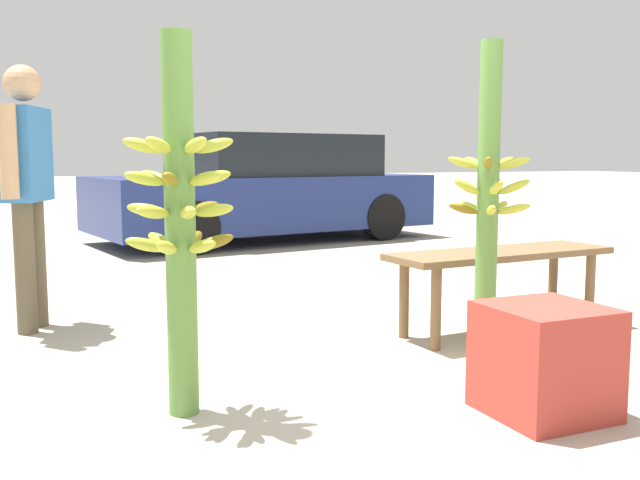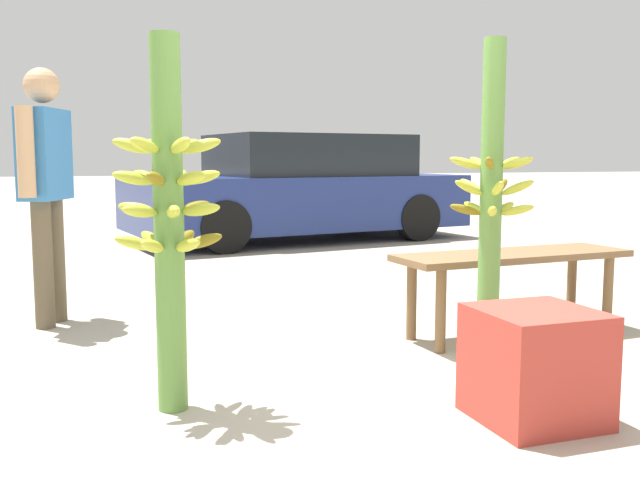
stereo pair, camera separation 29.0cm
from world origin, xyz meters
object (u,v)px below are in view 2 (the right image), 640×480
object	(u,v)px
banana_stalk_center	(491,202)
market_bench	(513,264)
banana_stalk_left	(169,217)
parked_car	(300,189)
produce_crate	(535,365)
vendor_person	(45,174)

from	to	relation	value
banana_stalk_center	market_bench	distance (m)	0.80
banana_stalk_left	banana_stalk_center	distance (m)	1.64
parked_car	produce_crate	bearing A→B (deg)	161.95
parked_car	banana_stalk_left	bearing A→B (deg)	148.65
parked_car	banana_stalk_center	bearing A→B (deg)	163.19
banana_stalk_left	market_bench	bearing A→B (deg)	16.46
vendor_person	banana_stalk_left	bearing A→B (deg)	-142.86
vendor_person	parked_car	size ratio (longest dim) A/B	0.36
produce_crate	market_bench	bearing A→B (deg)	59.74
banana_stalk_left	banana_stalk_center	world-z (taller)	banana_stalk_center
banana_stalk_center	parked_car	distance (m)	5.84
banana_stalk_center	parked_car	size ratio (longest dim) A/B	0.37
parked_car	produce_crate	xyz separation A→B (m)	(-1.02, -6.53, -0.43)
banana_stalk_center	produce_crate	distance (m)	1.00
banana_stalk_left	vendor_person	world-z (taller)	vendor_person
produce_crate	banana_stalk_left	bearing A→B (deg)	156.17
banana_stalk_left	vendor_person	distance (m)	1.92
vendor_person	produce_crate	world-z (taller)	vendor_person
vendor_person	produce_crate	xyz separation A→B (m)	(1.93, -2.46, -0.74)
market_bench	parked_car	world-z (taller)	parked_car
parked_car	produce_crate	distance (m)	6.62
market_bench	banana_stalk_center	bearing A→B (deg)	-138.59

